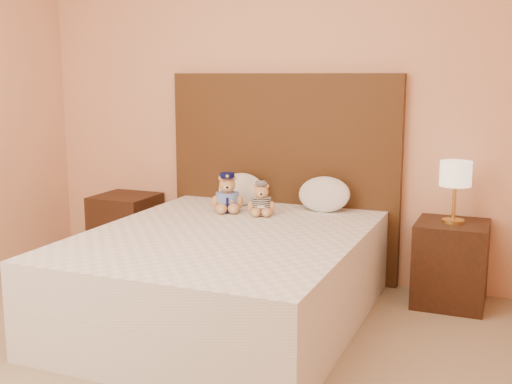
{
  "coord_description": "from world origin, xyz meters",
  "views": [
    {
      "loc": [
        1.61,
        -2.22,
        1.49
      ],
      "look_at": [
        0.1,
        1.45,
        0.76
      ],
      "focal_mm": 45.0,
      "sensor_mm": 36.0,
      "label": 1
    }
  ],
  "objects_px": {
    "bed": "(226,276)",
    "teddy_police": "(227,193)",
    "nightstand_left": "(126,229)",
    "teddy_prisoner": "(261,199)",
    "lamp": "(456,177)",
    "nightstand_right": "(451,263)",
    "pillow_right": "(324,193)",
    "pillow_left": "(240,187)"
  },
  "relations": [
    {
      "from": "bed",
      "to": "teddy_police",
      "type": "bearing_deg",
      "value": 113.46
    },
    {
      "from": "nightstand_left",
      "to": "teddy_prisoner",
      "type": "bearing_deg",
      "value": -11.62
    },
    {
      "from": "bed",
      "to": "teddy_police",
      "type": "distance_m",
      "value": 0.73
    },
    {
      "from": "nightstand_left",
      "to": "lamp",
      "type": "relative_size",
      "value": 1.38
    },
    {
      "from": "nightstand_right",
      "to": "pillow_right",
      "type": "distance_m",
      "value": 0.96
    },
    {
      "from": "teddy_police",
      "to": "pillow_right",
      "type": "xyz_separation_m",
      "value": [
        0.61,
        0.28,
        -0.0
      ]
    },
    {
      "from": "nightstand_left",
      "to": "pillow_left",
      "type": "bearing_deg",
      "value": 1.74
    },
    {
      "from": "pillow_left",
      "to": "teddy_prisoner",
      "type": "bearing_deg",
      "value": -45.93
    },
    {
      "from": "nightstand_left",
      "to": "teddy_police",
      "type": "relative_size",
      "value": 2.04
    },
    {
      "from": "nightstand_left",
      "to": "teddy_police",
      "type": "xyz_separation_m",
      "value": [
        1.01,
        -0.25,
        0.41
      ]
    },
    {
      "from": "nightstand_right",
      "to": "pillow_left",
      "type": "relative_size",
      "value": 1.57
    },
    {
      "from": "nightstand_left",
      "to": "lamp",
      "type": "bearing_deg",
      "value": 0.0
    },
    {
      "from": "nightstand_right",
      "to": "pillow_right",
      "type": "xyz_separation_m",
      "value": [
        -0.87,
        0.03,
        0.41
      ]
    },
    {
      "from": "bed",
      "to": "pillow_right",
      "type": "height_order",
      "value": "pillow_right"
    },
    {
      "from": "nightstand_left",
      "to": "nightstand_right",
      "type": "xyz_separation_m",
      "value": [
        2.5,
        0.0,
        0.0
      ]
    },
    {
      "from": "teddy_prisoner",
      "to": "pillow_right",
      "type": "xyz_separation_m",
      "value": [
        0.36,
        0.29,
        0.02
      ]
    },
    {
      "from": "nightstand_right",
      "to": "teddy_police",
      "type": "xyz_separation_m",
      "value": [
        -1.49,
        -0.25,
        0.41
      ]
    },
    {
      "from": "nightstand_right",
      "to": "pillow_left",
      "type": "xyz_separation_m",
      "value": [
        -1.51,
        0.03,
        0.4
      ]
    },
    {
      "from": "bed",
      "to": "nightstand_left",
      "type": "distance_m",
      "value": 1.48
    },
    {
      "from": "lamp",
      "to": "pillow_left",
      "type": "height_order",
      "value": "lamp"
    },
    {
      "from": "lamp",
      "to": "nightstand_right",
      "type": "bearing_deg",
      "value": 0.0
    },
    {
      "from": "bed",
      "to": "teddy_police",
      "type": "xyz_separation_m",
      "value": [
        -0.24,
        0.55,
        0.41
      ]
    },
    {
      "from": "teddy_police",
      "to": "nightstand_right",
      "type": "bearing_deg",
      "value": -14.76
    },
    {
      "from": "teddy_police",
      "to": "pillow_right",
      "type": "height_order",
      "value": "teddy_police"
    },
    {
      "from": "bed",
      "to": "pillow_left",
      "type": "xyz_separation_m",
      "value": [
        -0.26,
        0.83,
        0.4
      ]
    },
    {
      "from": "lamp",
      "to": "teddy_police",
      "type": "height_order",
      "value": "lamp"
    },
    {
      "from": "bed",
      "to": "nightstand_right",
      "type": "bearing_deg",
      "value": 32.62
    },
    {
      "from": "teddy_police",
      "to": "teddy_prisoner",
      "type": "bearing_deg",
      "value": -26.76
    },
    {
      "from": "nightstand_right",
      "to": "pillow_left",
      "type": "height_order",
      "value": "pillow_left"
    },
    {
      "from": "teddy_police",
      "to": "nightstand_left",
      "type": "bearing_deg",
      "value": 141.82
    },
    {
      "from": "nightstand_left",
      "to": "nightstand_right",
      "type": "bearing_deg",
      "value": 0.0
    },
    {
      "from": "nightstand_left",
      "to": "teddy_prisoner",
      "type": "xyz_separation_m",
      "value": [
        1.27,
        -0.26,
        0.39
      ]
    },
    {
      "from": "lamp",
      "to": "pillow_right",
      "type": "distance_m",
      "value": 0.89
    },
    {
      "from": "lamp",
      "to": "teddy_police",
      "type": "distance_m",
      "value": 1.52
    },
    {
      "from": "nightstand_left",
      "to": "pillow_left",
      "type": "height_order",
      "value": "pillow_left"
    },
    {
      "from": "nightstand_left",
      "to": "teddy_police",
      "type": "bearing_deg",
      "value": -13.89
    },
    {
      "from": "nightstand_right",
      "to": "lamp",
      "type": "relative_size",
      "value": 1.38
    },
    {
      "from": "nightstand_right",
      "to": "pillow_right",
      "type": "relative_size",
      "value": 1.49
    },
    {
      "from": "pillow_left",
      "to": "nightstand_left",
      "type": "bearing_deg",
      "value": -178.26
    },
    {
      "from": "pillow_right",
      "to": "pillow_left",
      "type": "bearing_deg",
      "value": 180.0
    },
    {
      "from": "teddy_police",
      "to": "pillow_right",
      "type": "distance_m",
      "value": 0.67
    },
    {
      "from": "nightstand_left",
      "to": "teddy_police",
      "type": "distance_m",
      "value": 1.12
    }
  ]
}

